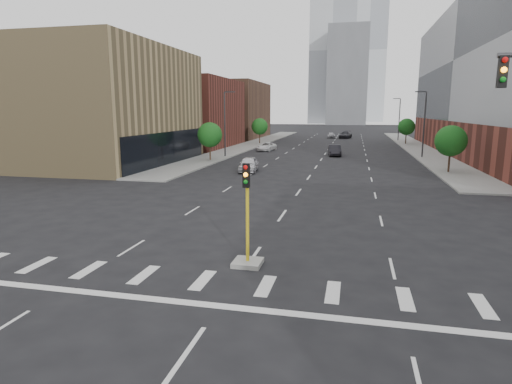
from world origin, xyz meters
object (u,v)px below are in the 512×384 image
(car_deep_right, at_px, (345,135))
(car_near_left, at_px, (249,164))
(car_mid_right, at_px, (335,150))
(car_far_left, at_px, (267,147))
(median_traffic_signal, at_px, (247,243))
(car_distant, at_px, (331,135))

(car_deep_right, bearing_deg, car_near_left, -88.63)
(car_mid_right, bearing_deg, car_deep_right, 82.63)
(car_deep_right, bearing_deg, car_far_left, -98.93)
(median_traffic_signal, height_order, car_far_left, median_traffic_signal)
(car_near_left, relative_size, car_deep_right, 0.82)
(car_distant, bearing_deg, car_mid_right, -89.29)
(car_deep_right, bearing_deg, car_distant, -179.37)
(car_mid_right, height_order, car_distant, car_mid_right)
(car_far_left, distance_m, car_distant, 36.60)
(median_traffic_signal, distance_m, car_mid_right, 46.41)
(median_traffic_signal, relative_size, car_far_left, 0.92)
(car_mid_right, xyz_separation_m, car_far_left, (-11.27, 5.67, -0.12))
(car_near_left, height_order, car_far_left, car_near_left)
(median_traffic_signal, bearing_deg, car_far_left, 100.63)
(car_mid_right, bearing_deg, car_far_left, 146.83)
(car_near_left, relative_size, car_far_left, 0.98)
(car_mid_right, xyz_separation_m, car_distant, (-2.67, 41.25, -0.09))
(car_mid_right, bearing_deg, median_traffic_signal, -98.30)
(median_traffic_signal, height_order, car_distant, median_traffic_signal)
(car_far_left, bearing_deg, car_distant, 84.39)
(car_mid_right, height_order, car_deep_right, car_deep_right)
(car_far_left, bearing_deg, median_traffic_signal, -71.39)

